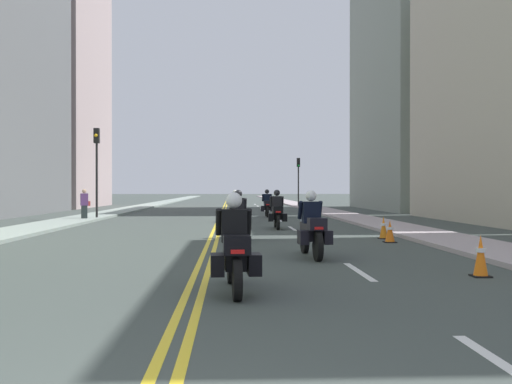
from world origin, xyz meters
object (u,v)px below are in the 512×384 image
traffic_light_far (298,173)px  motorcycle_4 (235,209)px  traffic_cone_2 (383,228)px  motorcycle_1 (312,230)px  motorcycle_2 (239,219)px  pedestrian_1 (84,204)px  traffic_light_near (97,157)px  motorcycle_5 (267,206)px  traffic_cone_1 (390,231)px  motorcycle_0 (234,252)px  motorcycle_3 (277,213)px  traffic_cone_0 (481,256)px

traffic_light_far → motorcycle_4: bearing=-104.8°
traffic_cone_2 → motorcycle_1: bearing=-122.4°
motorcycle_2 → pedestrian_1: size_ratio=1.32×
traffic_light_near → traffic_light_far: bearing=55.8°
motorcycle_5 → traffic_cone_2: size_ratio=2.83×
traffic_cone_1 → traffic_light_near: 18.16m
motorcycle_2 → motorcycle_5: (1.87, 14.16, -0.01)m
motorcycle_5 → traffic_cone_2: (2.90, -14.47, -0.28)m
motorcycle_0 → traffic_cone_2: 10.48m
motorcycle_0 → pedestrian_1: size_ratio=1.31×
motorcycle_3 → motorcycle_4: 4.96m
motorcycle_2 → traffic_cone_1: bearing=-22.0°
motorcycle_4 → traffic_light_far: size_ratio=0.50×
traffic_light_near → motorcycle_3: bearing=-38.7°
motorcycle_2 → motorcycle_5: motorcycle_5 is taller
motorcycle_1 → traffic_cone_1: 4.65m
traffic_light_far → traffic_light_near: bearing=-124.2°
motorcycle_5 → traffic_light_far: size_ratio=0.47×
traffic_cone_1 → traffic_cone_2: bearing=83.0°
motorcycle_0 → traffic_cone_0: bearing=13.3°
traffic_cone_2 → pedestrian_1: bearing=139.0°
motorcycle_2 → traffic_cone_0: bearing=-64.7°
motorcycle_0 → pedestrian_1: (-7.64, 20.17, 0.20)m
motorcycle_3 → pedestrian_1: size_ratio=1.34×
motorcycle_0 → traffic_light_far: 41.23m
motorcycle_0 → motorcycle_4: size_ratio=0.98×
pedestrian_1 → traffic_light_far: bearing=32.2°
motorcycle_0 → traffic_cone_0: 4.81m
motorcycle_1 → motorcycle_4: 14.31m
motorcycle_0 → traffic_cone_1: bearing=55.6°
motorcycle_5 → traffic_light_near: size_ratio=0.43×
motorcycle_5 → traffic_light_near: traffic_light_near is taller
motorcycle_0 → pedestrian_1: pedestrian_1 is taller
traffic_light_far → traffic_cone_2: bearing=-91.9°
motorcycle_2 → traffic_light_far: traffic_light_far is taller
motorcycle_3 → motorcycle_4: (-1.68, 4.67, -0.01)m
motorcycle_1 → traffic_cone_2: 5.77m
motorcycle_3 → motorcycle_1: bearing=-88.8°
motorcycle_5 → pedestrian_1: (-9.70, -3.53, 0.19)m
traffic_cone_2 → traffic_cone_1: bearing=-97.0°
motorcycle_2 → motorcycle_4: size_ratio=0.99×
traffic_cone_0 → traffic_cone_1: bearing=88.2°
motorcycle_1 → traffic_light_near: (-9.13, 16.83, 2.71)m
motorcycle_4 → traffic_light_near: (-7.41, 2.62, 2.71)m
traffic_cone_1 → motorcycle_5: bearing=99.9°
motorcycle_0 → motorcycle_5: bearing=81.7°
motorcycle_1 → traffic_light_far: bearing=80.2°
motorcycle_3 → traffic_light_far: traffic_light_far is taller
motorcycle_2 → motorcycle_5: size_ratio=1.03×
motorcycle_0 → traffic_cone_0: motorcycle_0 is taller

